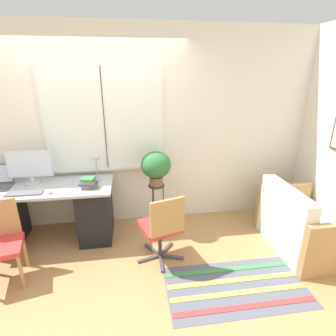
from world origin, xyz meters
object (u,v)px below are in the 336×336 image
object	(u,v)px
desk_chair_wooden	(0,241)
office_chair_swivel	(162,227)
keyboard	(24,193)
potted_plant	(156,166)
plant_stand	(156,192)
monitor	(30,166)
desk_lamp	(96,162)
couch_loveseat	(302,227)
mouse	(50,192)
book_stack	(89,182)

from	to	relation	value
desk_chair_wooden	office_chair_swivel	distance (m)	1.69
keyboard	potted_plant	distance (m)	1.60
keyboard	potted_plant	xyz separation A→B (m)	(1.57, 0.23, 0.18)
keyboard	plant_stand	xyz separation A→B (m)	(1.57, 0.23, -0.20)
monitor	keyboard	size ratio (longest dim) A/B	1.31
desk_lamp	couch_loveseat	bearing A→B (deg)	-16.21
mouse	office_chair_swivel	xyz separation A→B (m)	(1.28, -0.41, -0.32)
monitor	mouse	size ratio (longest dim) A/B	7.22
desk_lamp	couch_loveseat	world-z (taller)	desk_lamp
book_stack	keyboard	bearing A→B (deg)	-173.74
office_chair_swivel	potted_plant	size ratio (longest dim) A/B	1.88
monitor	desk_lamp	world-z (taller)	monitor
book_stack	office_chair_swivel	xyz separation A→B (m)	(0.84, -0.52, -0.38)
keyboard	office_chair_swivel	distance (m)	1.66
office_chair_swivel	couch_loveseat	distance (m)	1.77
monitor	desk_lamp	xyz separation A→B (m)	(0.81, -0.00, 0.01)
desk_lamp	desk_chair_wooden	size ratio (longest dim) A/B	0.41
keyboard	potted_plant	bearing A→B (deg)	8.37
desk_lamp	plant_stand	bearing A→B (deg)	-6.02
mouse	potted_plant	bearing A→B (deg)	11.34
desk_chair_wooden	potted_plant	bearing A→B (deg)	9.06
book_stack	plant_stand	distance (m)	0.90
couch_loveseat	plant_stand	distance (m)	1.89
couch_loveseat	mouse	bearing A→B (deg)	82.59
book_stack	plant_stand	bearing A→B (deg)	10.17
monitor	plant_stand	world-z (taller)	monitor
book_stack	couch_loveseat	bearing A→B (deg)	-10.89
keyboard	office_chair_swivel	xyz separation A→B (m)	(1.57, -0.44, -0.32)
book_stack	monitor	bearing A→B (deg)	162.16
plant_stand	potted_plant	size ratio (longest dim) A/B	1.48
office_chair_swivel	potted_plant	distance (m)	0.83
office_chair_swivel	couch_loveseat	bearing A→B (deg)	163.99
desk_lamp	couch_loveseat	size ratio (longest dim) A/B	0.31
keyboard	desk_chair_wooden	bearing A→B (deg)	-105.34
book_stack	office_chair_swivel	bearing A→B (deg)	-31.74
desk_chair_wooden	office_chair_swivel	size ratio (longest dim) A/B	0.99
keyboard	plant_stand	size ratio (longest dim) A/B	0.59
desk_chair_wooden	plant_stand	distance (m)	1.84
book_stack	office_chair_swivel	size ratio (longest dim) A/B	0.28
book_stack	desk_chair_wooden	size ratio (longest dim) A/B	0.28
desk_lamp	office_chair_swivel	distance (m)	1.20
monitor	potted_plant	xyz separation A→B (m)	(1.58, -0.08, -0.05)
monitor	plant_stand	xyz separation A→B (m)	(1.58, -0.08, -0.43)
potted_plant	couch_loveseat	bearing A→B (deg)	-20.37
desk_chair_wooden	office_chair_swivel	world-z (taller)	office_chair_swivel
couch_loveseat	plant_stand	bearing A→B (deg)	69.63
office_chair_swivel	book_stack	bearing A→B (deg)	-48.38
office_chair_swivel	couch_loveseat	size ratio (longest dim) A/B	0.77
mouse	couch_loveseat	world-z (taller)	couch_loveseat
monitor	couch_loveseat	bearing A→B (deg)	-12.46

